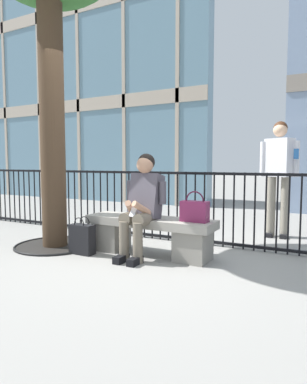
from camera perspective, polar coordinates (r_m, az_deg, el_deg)
The scene contains 8 objects.
ground_plane at distance 4.21m, azimuth -0.66°, elevation -10.32°, with size 60.00×60.00×0.00m, color gray.
stone_bench at distance 4.15m, azimuth -0.66°, elevation -6.71°, with size 1.60×0.44×0.45m.
seated_person_with_phone at distance 3.99m, azimuth -1.89°, elevation -1.66°, with size 0.52×0.66×1.21m.
handbag_on_bench at distance 3.84m, azimuth 6.84°, elevation -3.09°, with size 0.31×0.14×0.34m.
shopping_bag at distance 4.28m, azimuth -11.76°, elevation -7.62°, with size 0.31×0.14×0.45m.
bystander_at_railing at distance 5.40m, azimuth 20.11°, elevation 3.48°, with size 0.55×0.36×1.71m.
plaza_railing at distance 4.81m, azimuth 3.96°, elevation -2.38°, with size 9.60×0.04×0.98m.
building_facade_left at distance 11.77m, azimuth -15.00°, elevation 21.53°, with size 9.64×0.43×9.00m.
Camera 1 is at (1.98, -3.55, 1.10)m, focal length 32.13 mm.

